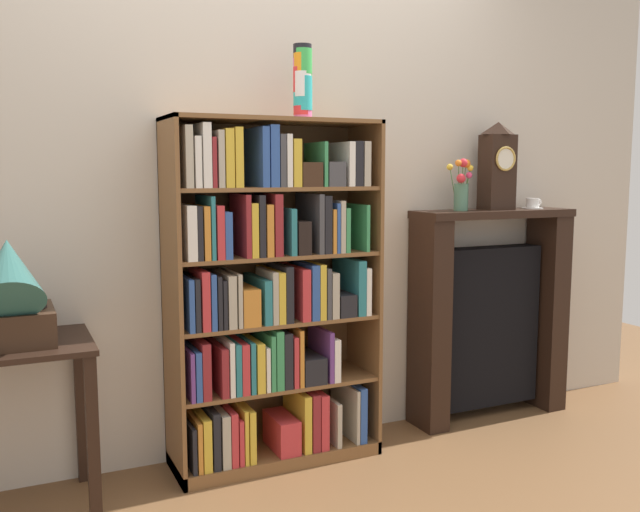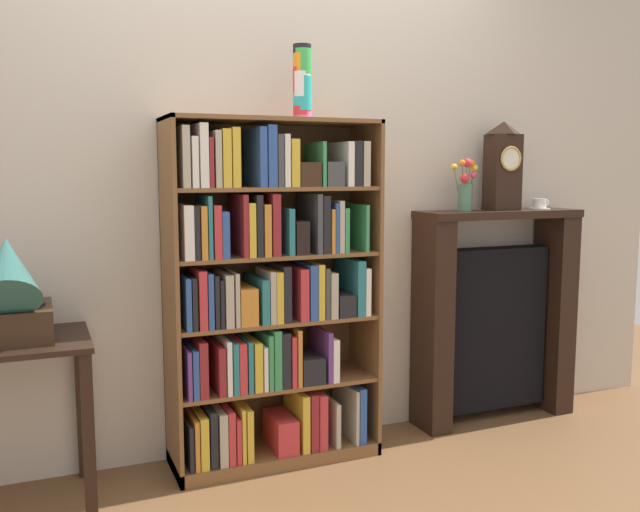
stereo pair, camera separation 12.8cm
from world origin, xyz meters
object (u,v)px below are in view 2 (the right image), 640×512
(bookshelf, at_px, (267,301))
(teacup_with_saucer, at_px, (540,204))
(flower_vase, at_px, (466,187))
(cup_stack, at_px, (302,82))
(fireplace_mantel, at_px, (493,317))
(mantel_clock, at_px, (503,166))
(gramophone, at_px, (8,293))
(side_table_left, at_px, (14,382))

(bookshelf, xyz_separation_m, teacup_with_saucer, (1.55, 0.05, 0.40))
(flower_vase, bearing_deg, cup_stack, -177.37)
(fireplace_mantel, bearing_deg, mantel_clock, -56.66)
(gramophone, xyz_separation_m, teacup_with_saucer, (2.61, 0.17, 0.27))
(bookshelf, bearing_deg, side_table_left, -176.58)
(flower_vase, bearing_deg, teacup_with_saucer, 0.72)
(cup_stack, relative_size, mantel_clock, 0.71)
(cup_stack, bearing_deg, side_table_left, -176.89)
(mantel_clock, height_order, teacup_with_saucer, mantel_clock)
(cup_stack, bearing_deg, flower_vase, 2.63)
(gramophone, bearing_deg, side_table_left, 90.00)
(bookshelf, height_order, side_table_left, bookshelf)
(bookshelf, relative_size, flower_vase, 5.84)
(side_table_left, bearing_deg, bookshelf, 3.42)
(gramophone, bearing_deg, bookshelf, 6.34)
(gramophone, bearing_deg, fireplace_mantel, 4.57)
(bookshelf, height_order, fireplace_mantel, bookshelf)
(bookshelf, height_order, cup_stack, cup_stack)
(gramophone, height_order, flower_vase, flower_vase)
(cup_stack, relative_size, side_table_left, 0.48)
(side_table_left, relative_size, teacup_with_saucer, 5.72)
(side_table_left, height_order, mantel_clock, mantel_clock)
(side_table_left, relative_size, flower_vase, 2.56)
(bookshelf, bearing_deg, gramophone, -173.66)
(flower_vase, bearing_deg, gramophone, -175.65)
(bookshelf, distance_m, gramophone, 1.07)
(cup_stack, bearing_deg, gramophone, -174.38)
(mantel_clock, bearing_deg, side_table_left, -177.28)
(cup_stack, height_order, teacup_with_saucer, cup_stack)
(bookshelf, xyz_separation_m, fireplace_mantel, (1.29, 0.07, -0.19))
(fireplace_mantel, height_order, teacup_with_saucer, teacup_with_saucer)
(side_table_left, height_order, gramophone, gramophone)
(cup_stack, xyz_separation_m, gramophone, (-1.23, -0.12, -0.84))
(side_table_left, xyz_separation_m, fireplace_mantel, (2.34, 0.13, 0.04))
(gramophone, height_order, fireplace_mantel, gramophone)
(bookshelf, bearing_deg, flower_vase, 2.40)
(mantel_clock, bearing_deg, teacup_with_saucer, 0.44)
(fireplace_mantel, distance_m, teacup_with_saucer, 0.65)
(cup_stack, distance_m, teacup_with_saucer, 1.49)
(mantel_clock, height_order, flower_vase, mantel_clock)
(side_table_left, xyz_separation_m, flower_vase, (2.13, 0.11, 0.73))
(gramophone, relative_size, teacup_with_saucer, 4.02)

